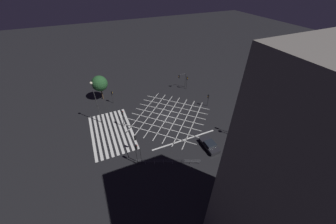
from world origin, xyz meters
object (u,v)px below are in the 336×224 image
object	(u,v)px
traffic_light_nw_main	(187,80)
traffic_light_ne_main	(234,121)
waiting_car	(210,145)
traffic_light_sw_cross	(112,94)
traffic_light_se_cross	(136,151)
street_tree_near	(100,83)
traffic_light_median_south	(123,116)
traffic_light_nw_cross	(182,78)
traffic_light_se_main	(137,145)
street_lamp_east	(272,110)
street_lamp_west	(95,96)
traffic_light_median_north	(208,98)

from	to	relation	value
traffic_light_nw_main	traffic_light_ne_main	bearing A→B (deg)	0.17
waiting_car	traffic_light_sw_cross	bearing A→B (deg)	31.83
traffic_light_se_cross	waiting_car	distance (m)	13.06
traffic_light_ne_main	street_tree_near	xyz separation A→B (m)	(-22.44, -21.11, 1.10)
traffic_light_median_south	traffic_light_nw_cross	world-z (taller)	traffic_light_nw_cross
traffic_light_median_south	traffic_light_se_main	size ratio (longest dim) A/B	1.00
traffic_light_nw_main	traffic_light_se_main	bearing A→B (deg)	-47.28
street_tree_near	street_lamp_east	bearing A→B (deg)	41.71
street_lamp_west	traffic_light_median_north	bearing A→B (deg)	80.82
traffic_light_ne_main	traffic_light_nw_cross	world-z (taller)	traffic_light_ne_main
street_lamp_east	traffic_light_median_south	bearing A→B (deg)	-124.31
traffic_light_sw_cross	traffic_light_nw_main	xyz separation A→B (m)	(1.24, 19.00, 0.34)
street_lamp_west	street_tree_near	distance (m)	9.57
traffic_light_nw_cross	waiting_car	xyz separation A→B (m)	(20.89, -4.95, -2.46)
traffic_light_nw_main	street_tree_near	xyz separation A→B (m)	(-4.09, -21.06, 1.55)
traffic_light_median_north	traffic_light_se_main	size ratio (longest dim) A/B	0.83
traffic_light_nw_cross	street_lamp_east	size ratio (longest dim) A/B	0.41
traffic_light_median_south	street_lamp_east	bearing A→B (deg)	-34.31
traffic_light_median_north	street_lamp_east	xyz separation A→B (m)	(13.84, 2.12, 5.36)
traffic_light_ne_main	street_tree_near	distance (m)	30.83
traffic_light_median_south	traffic_light_sw_cross	xyz separation A→B (m)	(-9.33, -0.44, -0.43)
traffic_light_se_main	traffic_light_ne_main	bearing A→B (deg)	-95.19
traffic_light_sw_cross	street_lamp_west	bearing A→B (deg)	-119.93
traffic_light_median_south	traffic_light_nw_main	bearing A→B (deg)	23.56
street_lamp_west	traffic_light_sw_cross	bearing A→B (deg)	150.07
traffic_light_nw_cross	traffic_light_se_main	xyz separation A→B (m)	(17.79, -17.10, -0.16)
traffic_light_sw_cross	street_lamp_west	distance (m)	8.39
traffic_light_ne_main	traffic_light_median_south	world-z (taller)	traffic_light_ne_main
traffic_light_median_south	traffic_light_se_main	bearing A→B (deg)	-86.87
street_tree_near	traffic_light_se_cross	bearing A→B (deg)	6.22
traffic_light_se_cross	traffic_light_median_south	xyz separation A→B (m)	(-10.07, 0.07, -0.44)
traffic_light_se_cross	street_lamp_west	size ratio (longest dim) A/B	0.47
traffic_light_median_north	traffic_light_se_main	xyz separation A→B (m)	(7.87, -18.76, 0.60)
street_tree_near	waiting_car	size ratio (longest dim) A/B	1.50
street_lamp_west	street_lamp_east	bearing A→B (deg)	55.30
traffic_light_median_north	street_lamp_east	size ratio (longest dim) A/B	0.32
traffic_light_sw_cross	waiting_car	distance (m)	24.82
traffic_light_se_cross	street_tree_near	bearing A→B (deg)	96.22
traffic_light_nw_cross	waiting_car	bearing A→B (deg)	76.67
traffic_light_median_north	traffic_light_ne_main	distance (m)	9.58
traffic_light_se_main	street_lamp_east	xyz separation A→B (m)	(5.96, 20.88, 4.76)
traffic_light_ne_main	traffic_light_nw_main	size ratio (longest dim) A/B	1.17
traffic_light_se_cross	waiting_car	bearing A→B (deg)	-7.35
traffic_light_median_south	traffic_light_se_cross	bearing A→B (deg)	-90.39
traffic_light_median_north	street_lamp_west	world-z (taller)	street_lamp_west
traffic_light_ne_main	traffic_light_nw_main	world-z (taller)	traffic_light_ne_main
traffic_light_median_south	traffic_light_sw_cross	distance (m)	9.35
traffic_light_ne_main	traffic_light_nw_cross	distance (m)	19.47
traffic_light_median_south	street_tree_near	distance (m)	12.52
traffic_light_ne_main	street_tree_near	world-z (taller)	street_tree_near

